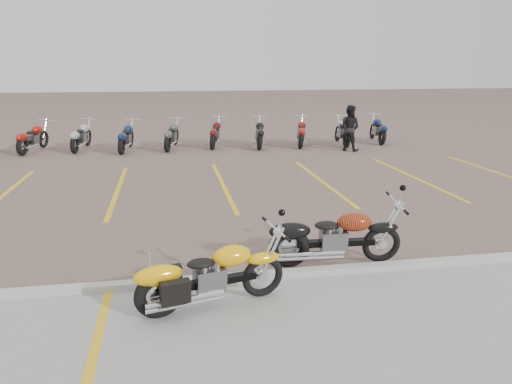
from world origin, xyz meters
TOP-DOWN VIEW (x-y plane):
  - ground at (0.00, 0.00)m, footprint 100.00×100.00m
  - concrete_apron at (0.00, -4.50)m, footprint 60.00×5.00m
  - curb at (0.00, -2.00)m, footprint 60.00×0.18m
  - parking_stripes at (0.00, 4.00)m, footprint 38.00×5.50m
  - yellow_cruiser at (-0.95, -2.73)m, footprint 2.01×0.59m
  - flame_cruiser at (1.09, -1.63)m, footprint 2.14×0.35m
  - person_b at (5.15, 8.57)m, footprint 1.02×1.00m
  - bg_bike_row at (-0.44, 10.17)m, footprint 15.78×2.07m

SIDE VIEW (x-z plane):
  - ground at x=0.00m, z-range 0.00..0.00m
  - parking_stripes at x=0.00m, z-range 0.00..0.01m
  - concrete_apron at x=0.00m, z-range 0.00..0.01m
  - curb at x=0.00m, z-range 0.00..0.12m
  - yellow_cruiser at x=-0.95m, z-range 0.00..0.84m
  - flame_cruiser at x=1.09m, z-range 0.00..0.88m
  - bg_bike_row at x=-0.44m, z-range 0.00..1.10m
  - person_b at x=5.15m, z-range 0.00..1.66m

